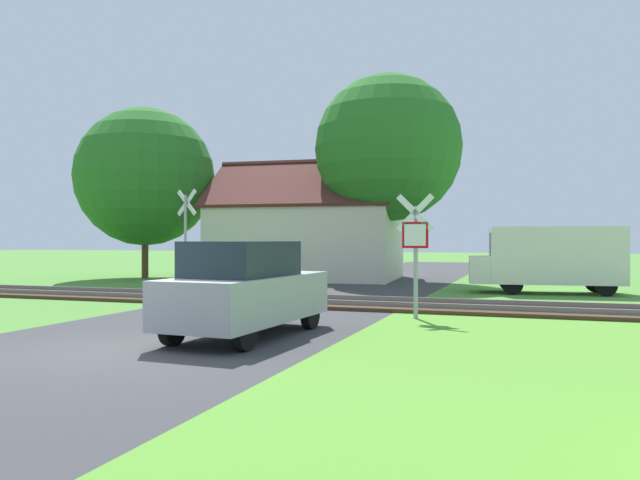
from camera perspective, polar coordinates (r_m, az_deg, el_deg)
name	(u,v)px	position (r m, az deg, el deg)	size (l,w,h in m)	color
ground_plane	(105,353)	(10.70, -19.03, -9.71)	(160.00, 160.00, 0.00)	#4C8433
road_asphalt	(174,334)	(12.32, -13.22, -8.41)	(6.46, 80.00, 0.01)	#38383A
grass_verge	(505,426)	(6.56, 16.54, -15.96)	(6.00, 20.00, 0.01)	#54912D
rail_track	(292,302)	(17.72, -2.60, -5.65)	(60.00, 2.60, 0.22)	#422D1E
stop_sign_near	(415,245)	(14.40, 8.72, -0.49)	(0.88, 0.15, 2.86)	#9E9EA5
crossing_sign_far	(186,234)	(20.98, -12.18, 0.55)	(0.85, 0.26, 3.47)	#9E9EA5
house	(308,239)	(28.87, -1.07, 0.10)	(8.96, 6.92, 5.52)	beige
tree_left	(145,177)	(30.47, -15.71, 5.57)	(6.45, 6.45, 7.97)	#513823
tree_center	(388,148)	(27.20, 6.24, 8.34)	(6.31, 6.31, 8.90)	#513823
mail_truck	(549,257)	(22.34, 20.24, -1.44)	(5.08, 2.39, 2.24)	silver
parked_car	(246,289)	(11.69, -6.79, -4.47)	(1.86, 4.08, 1.78)	#99999E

